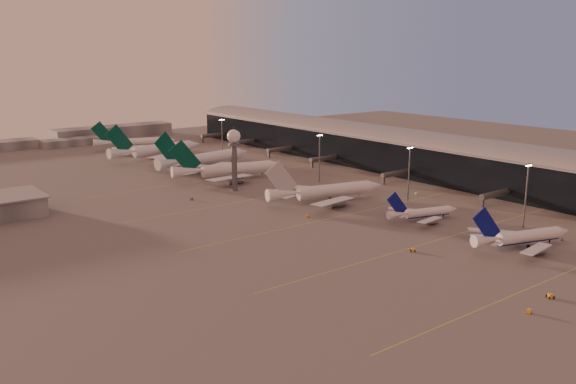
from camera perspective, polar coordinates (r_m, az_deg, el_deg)
ground at (r=203.92m, az=12.57°, el=-6.12°), size 700.00×700.00×0.00m
taxiway_markings at (r=261.11m, az=7.36°, el=-1.63°), size 180.00×185.25×0.02m
terminal at (r=350.84m, az=10.15°, el=3.84°), size 57.00×362.00×23.04m
radar_tower at (r=290.19m, az=-5.08°, el=4.15°), size 6.40×6.40×31.10m
mast_a at (r=246.42m, az=21.40°, el=-0.05°), size 3.60×0.56×25.00m
mast_b at (r=275.36m, az=11.27°, el=1.93°), size 3.60×0.56×25.00m
mast_c at (r=310.13m, az=2.97°, el=3.42°), size 3.60×0.56×25.00m
mast_d at (r=380.88m, az=-6.18°, el=5.19°), size 3.60×0.56×25.00m
distant_horizon at (r=475.70m, az=-18.90°, el=4.95°), size 165.00×37.50×9.00m
narrowbody_near at (r=223.38m, az=21.04°, el=-4.11°), size 39.86×31.32×16.05m
narrowbody_mid at (r=247.82m, az=12.52°, el=-2.02°), size 32.09×25.25×12.85m
widebody_white at (r=272.04m, az=3.63°, el=-0.18°), size 56.81×45.00×20.32m
greentail_a at (r=319.30m, az=-5.48°, el=1.87°), size 60.33×48.13×22.35m
greentail_b at (r=349.88m, az=-7.72°, el=2.86°), size 65.93×52.86×24.07m
greentail_c at (r=388.10m, az=-12.18°, el=3.69°), size 65.18×52.43×23.69m
greentail_d at (r=428.22m, az=-14.09°, el=4.37°), size 53.13×42.22×20.01m
gsv_truck_a at (r=171.71m, az=21.69°, el=-10.09°), size 6.12×3.40×2.34m
gsv_tug_near at (r=183.47m, az=23.33°, el=-8.94°), size 3.95×4.52×1.11m
gsv_catering_a at (r=237.82m, az=24.26°, el=-3.73°), size 4.92×3.06×3.74m
gsv_tug_mid at (r=209.82m, az=11.60°, el=-5.36°), size 4.12×3.97×1.02m
gsv_truck_b at (r=257.40m, az=12.62°, el=-1.80°), size 5.81×4.04×2.22m
gsv_truck_c at (r=246.95m, az=1.90°, el=-2.12°), size 5.78×3.92×2.20m
gsv_catering_b at (r=291.65m, az=11.94°, el=0.13°), size 4.55×2.39×3.61m
gsv_tug_far at (r=280.07m, az=0.92°, el=-0.39°), size 3.12×4.00×1.00m
gsv_truck_d at (r=278.45m, az=-9.07°, el=-0.50°), size 3.17×5.96×2.28m
gsv_tug_hangar at (r=350.78m, az=-3.26°, el=2.38°), size 4.26×2.93×1.13m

